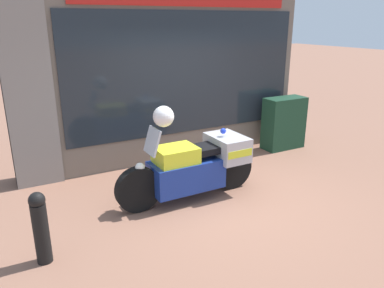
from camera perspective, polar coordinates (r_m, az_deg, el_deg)
name	(u,v)px	position (r m, az deg, el deg)	size (l,w,h in m)	color
ground_plane	(223,195)	(6.03, 4.81, -7.68)	(60.00, 60.00, 0.00)	#8E604C
shop_building	(151,77)	(7.10, -6.27, 10.14)	(5.72, 0.55, 3.26)	#6B6056
window_display	(182,131)	(7.63, -1.57, 2.05)	(4.53, 0.30, 2.12)	slate
paramedic_motorcycle	(196,165)	(5.74, 0.64, -3.20)	(2.31, 0.72, 1.21)	black
utility_cabinet	(284,123)	(8.23, 13.81, 3.11)	(0.89, 0.42, 1.10)	#193D28
white_helmet	(163,116)	(5.25, -4.37, 4.21)	(0.30, 0.30, 0.30)	white
street_bollard	(41,227)	(4.59, -22.09, -11.57)	(0.18, 0.18, 0.87)	black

